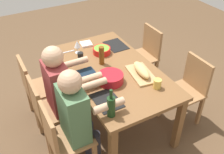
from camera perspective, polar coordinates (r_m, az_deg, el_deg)
ground_plane at (r=3.40m, az=-0.00°, el=-8.57°), size 8.00×8.00×0.00m
dining_table at (r=2.97m, az=-0.00°, el=0.34°), size 1.62×0.92×0.74m
chair_near_right at (r=3.74m, az=7.29°, el=5.18°), size 0.40×0.40×0.85m
chair_near_left at (r=3.19m, az=16.40°, el=-2.27°), size 0.40×0.40×0.85m
chair_far_left at (r=2.56m, az=-10.89°, el=-12.91°), size 0.40×0.40×0.85m
diner_far_left at (r=2.44m, az=-7.39°, el=-8.18°), size 0.41×0.53×1.20m
chair_far_right at (r=3.22m, az=-16.28°, el=-1.94°), size 0.40×0.40×0.85m
chair_far_center at (r=2.87m, az=-13.92°, el=-6.82°), size 0.40×0.40×0.85m
diner_far_center at (r=2.77m, az=-10.96°, el=-2.40°), size 0.41×0.53×1.20m
serving_bowl_fruit at (r=2.70m, az=-0.32°, el=-0.14°), size 0.27×0.27×0.10m
serving_bowl_salad at (r=3.19m, az=-2.27°, el=5.89°), size 0.22×0.22×0.07m
cutting_board at (r=2.84m, az=6.41°, el=0.65°), size 0.43×0.27×0.02m
bread_loaf at (r=2.81m, az=6.49°, el=1.56°), size 0.33×0.15×0.09m
wine_bottle at (r=2.29m, az=-0.19°, el=-6.39°), size 0.08×0.08×0.29m
beer_bottle at (r=2.96m, az=-2.30°, el=4.72°), size 0.06×0.06×0.22m
wine_glass at (r=3.19m, az=-7.62°, el=7.06°), size 0.08×0.08×0.17m
placemat_near_right at (r=3.37m, az=0.85°, el=6.97°), size 0.32×0.23×0.01m
cup_near_left at (r=2.66m, az=9.89°, el=-1.46°), size 0.08×0.08×0.10m
placemat_far_left at (r=2.50m, az=-1.15°, el=-5.19°), size 0.32×0.23×0.01m
cup_far_right at (r=3.09m, az=-6.91°, el=4.58°), size 0.07×0.07×0.09m
fork_far_right at (r=3.28m, az=-9.64°, el=5.46°), size 0.02×0.17×0.01m
placemat_far_center at (r=2.81m, az=-5.39°, el=0.12°), size 0.32×0.23×0.01m
napkin_stack at (r=3.40m, az=-5.68°, el=7.22°), size 0.16×0.16×0.02m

